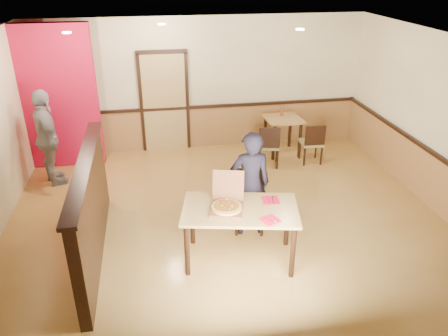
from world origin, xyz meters
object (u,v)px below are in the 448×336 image
object	(u,v)px
main_table	(240,215)
diner	(250,184)
diner_chair	(249,198)
side_chair_left	(269,144)
pizza_box	(227,204)
side_table	(283,126)
passerby	(48,138)
condiment	(282,112)
side_chair_right	(312,142)

from	to	relation	value
main_table	diner	bearing A→B (deg)	77.59
diner_chair	side_chair_left	xyz separation A→B (m)	(0.87, 2.08, -0.03)
main_table	pizza_box	size ratio (longest dim) A/B	2.83
side_table	passerby	world-z (taller)	passerby
passerby	pizza_box	xyz separation A→B (m)	(2.78, -2.83, -0.02)
side_table	diner_chair	bearing A→B (deg)	-116.43
diner_chair	condiment	world-z (taller)	condiment
side_chair_left	diner	distance (m)	2.43
main_table	condiment	distance (m)	3.99
side_chair_left	side_table	bearing A→B (deg)	-113.29
side_chair_right	condiment	distance (m)	0.96
side_table	side_chair_right	bearing A→B (deg)	-53.94
side_chair_left	pizza_box	bearing A→B (deg)	78.23
passerby	condiment	size ratio (longest dim) A/B	11.28
main_table	pizza_box	distance (m)	0.24
side_chair_right	passerby	world-z (taller)	passerby
main_table	diner_chair	bearing A→B (deg)	79.77
side_chair_left	condiment	bearing A→B (deg)	-108.33
main_table	pizza_box	bearing A→B (deg)	-178.77
diner_chair	side_table	xyz separation A→B (m)	(1.34, 2.69, 0.10)
condiment	passerby	bearing A→B (deg)	-170.59
diner_chair	side_chair_left	world-z (taller)	diner_chair
side_chair_right	condiment	bearing A→B (deg)	-57.79
main_table	side_table	distance (m)	3.85
passerby	condiment	bearing A→B (deg)	-104.18
main_table	diner_chair	xyz separation A→B (m)	(0.31, 0.78, -0.20)
diner_chair	passerby	xyz separation A→B (m)	(-3.27, 2.07, 0.38)
side_chair_left	side_table	world-z (taller)	side_chair_left
main_table	side_chair_left	world-z (taller)	side_chair_left
main_table	diner_chair	size ratio (longest dim) A/B	1.79
side_chair_left	pizza_box	world-z (taller)	pizza_box
side_chair_right	main_table	bearing A→B (deg)	56.43
passerby	condiment	xyz separation A→B (m)	(4.62, 0.77, -0.02)
side_chair_left	main_table	bearing A→B (deg)	81.40
pizza_box	main_table	bearing A→B (deg)	4.72
diner_chair	diner	world-z (taller)	diner
side_chair_right	pizza_box	bearing A→B (deg)	53.91
side_chair_right	diner	distance (m)	2.89
condiment	pizza_box	bearing A→B (deg)	-117.15
side_chair_right	pizza_box	size ratio (longest dim) A/B	1.45
diner_chair	pizza_box	size ratio (longest dim) A/B	1.58
diner_chair	side_chair_right	xyz separation A→B (m)	(1.78, 2.08, -0.04)
diner	condiment	xyz separation A→B (m)	(1.38, 2.99, 0.05)
passerby	pizza_box	bearing A→B (deg)	-159.08
diner_chair	condiment	size ratio (longest dim) A/B	5.91
diner_chair	side_chair_left	distance (m)	2.25
side_chair_right	pizza_box	world-z (taller)	pizza_box
side_chair_right	passerby	bearing A→B (deg)	2.73
diner_chair	side_chair_right	bearing A→B (deg)	61.04
side_table	condiment	size ratio (longest dim) A/B	4.99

